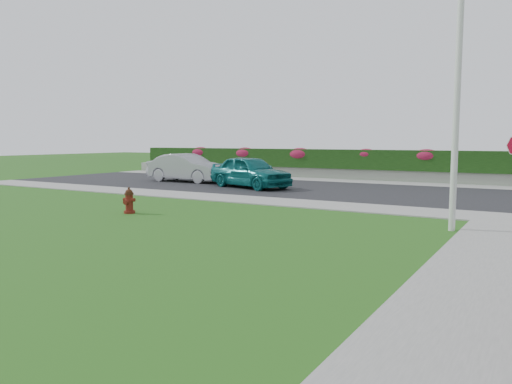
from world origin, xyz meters
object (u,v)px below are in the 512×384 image
Objects in this scene: sedan_teal at (250,172)px; utility_pole at (456,111)px; sedan_silver at (187,168)px; fire_hydrant at (129,201)px.

sedan_teal is 0.74× the size of utility_pole.
utility_pole is (14.58, -7.83, 2.17)m from sedan_silver.
sedan_silver is at bearing 111.22° from fire_hydrant.
fire_hydrant is 9.62m from utility_pole.
sedan_silver is (-5.51, 9.78, 0.40)m from fire_hydrant.
sedan_silver reaches higher than fire_hydrant.
fire_hydrant is at bearing -156.37° from sedan_teal.
sedan_teal is 0.98× the size of sedan_silver.
sedan_silver is 16.69m from utility_pole.
utility_pole is (9.06, 1.95, 2.56)m from fire_hydrant.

